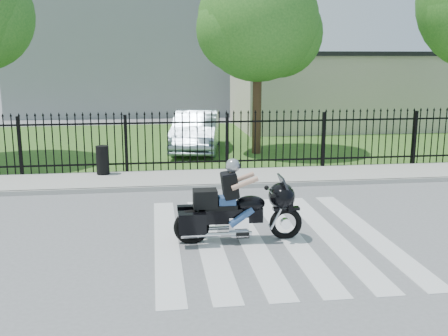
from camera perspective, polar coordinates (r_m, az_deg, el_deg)
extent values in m
plane|color=slate|center=(10.28, 5.04, -7.59)|extent=(120.00, 120.00, 0.00)
cube|color=#ADAAA3|center=(14.99, 0.86, -1.06)|extent=(40.00, 2.00, 0.12)
cube|color=#ADAAA3|center=(14.03, 1.47, -1.96)|extent=(40.00, 0.12, 0.12)
cube|color=#325F20|center=(21.82, -1.87, 2.90)|extent=(40.00, 12.00, 0.02)
cube|color=black|center=(15.90, 0.33, 0.76)|extent=(26.00, 0.04, 0.05)
cube|color=black|center=(15.71, 0.34, 5.06)|extent=(26.00, 0.04, 0.05)
cylinder|color=#382316|center=(18.86, 3.61, 7.80)|extent=(0.32, 0.32, 4.16)
sphere|color=#25631C|center=(18.85, 3.72, 15.71)|extent=(4.20, 4.20, 4.20)
cube|color=beige|center=(27.10, 12.25, 8.10)|extent=(10.00, 6.00, 3.50)
cube|color=black|center=(27.05, 12.42, 12.01)|extent=(10.20, 6.20, 0.20)
cube|color=gray|center=(35.55, -9.36, 15.91)|extent=(15.00, 10.00, 12.00)
torus|color=black|center=(10.18, 6.73, -6.01)|extent=(0.64, 0.13, 0.64)
torus|color=black|center=(9.91, -3.56, -6.44)|extent=(0.68, 0.15, 0.68)
cube|color=black|center=(9.92, 0.73, -5.16)|extent=(1.21, 0.23, 0.28)
ellipsoid|color=black|center=(9.91, 2.87, -3.90)|extent=(0.58, 0.38, 0.31)
cube|color=black|center=(9.84, -0.34, -4.22)|extent=(0.61, 0.30, 0.09)
cube|color=silver|center=(9.98, 1.53, -6.00)|extent=(0.37, 0.28, 0.28)
ellipsoid|color=black|center=(10.00, 6.29, -3.04)|extent=(0.51, 0.67, 0.50)
cube|color=black|center=(9.77, -2.07, -3.34)|extent=(0.45, 0.36, 0.33)
cube|color=navy|center=(9.83, 0.31, -3.57)|extent=(0.32, 0.28, 0.17)
sphere|color=#96999D|center=(9.69, 0.97, 0.27)|extent=(0.27, 0.27, 0.27)
imported|color=#8CA0B1|center=(19.51, -3.04, 4.05)|extent=(2.30, 4.71, 1.49)
cylinder|color=black|center=(15.49, -13.07, 0.85)|extent=(0.46, 0.46, 0.83)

